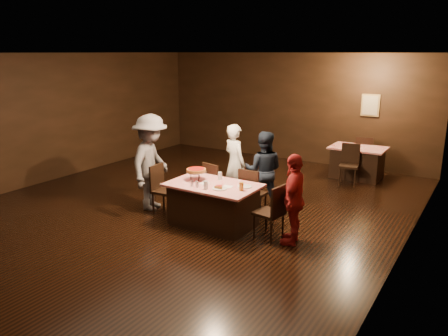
{
  "coord_description": "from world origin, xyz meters",
  "views": [
    {
      "loc": [
        4.99,
        -6.45,
        3.02
      ],
      "look_at": [
        0.95,
        -0.05,
        1.0
      ],
      "focal_mm": 35.0,
      "sensor_mm": 36.0,
      "label": 1
    }
  ],
  "objects_px": {
    "chair_end_left": "(165,190)",
    "glass_back": "(220,176)",
    "diner_navy_hoodie": "(263,171)",
    "chair_far_right": "(253,193)",
    "glass_amber": "(241,186)",
    "plate_empty": "(245,186)",
    "chair_back_far": "(364,154)",
    "back_table": "(357,162)",
    "glass_front_left": "(206,185)",
    "main_table": "(213,205)",
    "chair_back_near": "(349,165)",
    "pizza_stand": "(196,170)",
    "diner_white_jacket": "(235,164)",
    "chair_end_right": "(269,212)",
    "diner_grey_knit": "(151,163)",
    "diner_red_shirt": "(294,199)",
    "chair_far_left": "(218,186)"
  },
  "relations": [
    {
      "from": "chair_end_left",
      "to": "glass_back",
      "type": "relative_size",
      "value": 6.79
    },
    {
      "from": "glass_back",
      "to": "diner_navy_hoodie",
      "type": "bearing_deg",
      "value": 67.66
    },
    {
      "from": "chair_far_right",
      "to": "glass_amber",
      "type": "xyz_separation_m",
      "value": [
        0.2,
        -0.8,
        0.37
      ]
    },
    {
      "from": "plate_empty",
      "to": "chair_back_far",
      "type": "bearing_deg",
      "value": 81.35
    },
    {
      "from": "diner_navy_hoodie",
      "to": "glass_back",
      "type": "height_order",
      "value": "diner_navy_hoodie"
    },
    {
      "from": "glass_amber",
      "to": "glass_back",
      "type": "relative_size",
      "value": 1.0
    },
    {
      "from": "back_table",
      "to": "glass_front_left",
      "type": "distance_m",
      "value": 4.93
    },
    {
      "from": "main_table",
      "to": "glass_front_left",
      "type": "height_order",
      "value": "glass_front_left"
    },
    {
      "from": "chair_back_near",
      "to": "pizza_stand",
      "type": "distance_m",
      "value": 4.09
    },
    {
      "from": "diner_white_jacket",
      "to": "chair_end_right",
      "type": "bearing_deg",
      "value": 162.0
    },
    {
      "from": "chair_end_right",
      "to": "diner_white_jacket",
      "type": "bearing_deg",
      "value": -123.92
    },
    {
      "from": "chair_end_right",
      "to": "diner_grey_knit",
      "type": "height_order",
      "value": "diner_grey_knit"
    },
    {
      "from": "glass_front_left",
      "to": "diner_white_jacket",
      "type": "bearing_deg",
      "value": 103.79
    },
    {
      "from": "diner_red_shirt",
      "to": "chair_end_left",
      "type": "bearing_deg",
      "value": -101.36
    },
    {
      "from": "chair_far_right",
      "to": "back_table",
      "type": "bearing_deg",
      "value": -102.78
    },
    {
      "from": "chair_end_right",
      "to": "chair_end_left",
      "type": "bearing_deg",
      "value": -81.72
    },
    {
      "from": "diner_white_jacket",
      "to": "glass_back",
      "type": "relative_size",
      "value": 11.61
    },
    {
      "from": "main_table",
      "to": "chair_end_right",
      "type": "height_order",
      "value": "chair_end_right"
    },
    {
      "from": "chair_back_near",
      "to": "glass_front_left",
      "type": "relative_size",
      "value": 6.79
    },
    {
      "from": "chair_far_left",
      "to": "diner_navy_hoodie",
      "type": "relative_size",
      "value": 0.61
    },
    {
      "from": "chair_end_left",
      "to": "chair_back_far",
      "type": "distance_m",
      "value": 5.59
    },
    {
      "from": "back_table",
      "to": "glass_front_left",
      "type": "height_order",
      "value": "glass_front_left"
    },
    {
      "from": "chair_far_right",
      "to": "diner_navy_hoodie",
      "type": "relative_size",
      "value": 0.61
    },
    {
      "from": "chair_back_near",
      "to": "diner_white_jacket",
      "type": "height_order",
      "value": "diner_white_jacket"
    },
    {
      "from": "back_table",
      "to": "diner_navy_hoodie",
      "type": "height_order",
      "value": "diner_navy_hoodie"
    },
    {
      "from": "glass_amber",
      "to": "chair_far_left",
      "type": "bearing_deg",
      "value": 141.34
    },
    {
      "from": "diner_grey_knit",
      "to": "diner_red_shirt",
      "type": "bearing_deg",
      "value": -106.41
    },
    {
      "from": "diner_navy_hoodie",
      "to": "diner_grey_knit",
      "type": "bearing_deg",
      "value": 11.51
    },
    {
      "from": "chair_back_near",
      "to": "plate_empty",
      "type": "distance_m",
      "value": 3.69
    },
    {
      "from": "chair_end_left",
      "to": "glass_front_left",
      "type": "relative_size",
      "value": 6.79
    },
    {
      "from": "back_table",
      "to": "chair_far_right",
      "type": "height_order",
      "value": "chair_far_right"
    },
    {
      "from": "chair_back_near",
      "to": "glass_amber",
      "type": "xyz_separation_m",
      "value": [
        -0.7,
        -3.8,
        0.37
      ]
    },
    {
      "from": "back_table",
      "to": "chair_back_near",
      "type": "xyz_separation_m",
      "value": [
        0.0,
        -0.7,
        0.09
      ]
    },
    {
      "from": "chair_end_left",
      "to": "glass_back",
      "type": "bearing_deg",
      "value": -78.29
    },
    {
      "from": "diner_white_jacket",
      "to": "chair_end_left",
      "type": "bearing_deg",
      "value": 84.29
    },
    {
      "from": "diner_navy_hoodie",
      "to": "glass_amber",
      "type": "distance_m",
      "value": 1.33
    },
    {
      "from": "chair_back_far",
      "to": "glass_amber",
      "type": "bearing_deg",
      "value": 73.25
    },
    {
      "from": "chair_back_far",
      "to": "plate_empty",
      "type": "relative_size",
      "value": 3.8
    },
    {
      "from": "main_table",
      "to": "chair_end_right",
      "type": "distance_m",
      "value": 1.1
    },
    {
      "from": "chair_back_far",
      "to": "plate_empty",
      "type": "height_order",
      "value": "chair_back_far"
    },
    {
      "from": "chair_end_right",
      "to": "glass_amber",
      "type": "distance_m",
      "value": 0.62
    },
    {
      "from": "chair_end_left",
      "to": "chair_far_right",
      "type": "bearing_deg",
      "value": -67.67
    },
    {
      "from": "chair_far_left",
      "to": "pizza_stand",
      "type": "xyz_separation_m",
      "value": [
        -0.0,
        -0.7,
        0.48
      ]
    },
    {
      "from": "pizza_stand",
      "to": "chair_back_far",
      "type": "bearing_deg",
      "value": 71.26
    },
    {
      "from": "glass_back",
      "to": "pizza_stand",
      "type": "bearing_deg",
      "value": -144.46
    },
    {
      "from": "diner_red_shirt",
      "to": "main_table",
      "type": "bearing_deg",
      "value": -100.24
    },
    {
      "from": "main_table",
      "to": "chair_far_left",
      "type": "xyz_separation_m",
      "value": [
        -0.4,
        0.75,
        0.09
      ]
    },
    {
      "from": "chair_end_left",
      "to": "diner_grey_knit",
      "type": "distance_m",
      "value": 0.62
    },
    {
      "from": "diner_red_shirt",
      "to": "plate_empty",
      "type": "distance_m",
      "value": 0.95
    },
    {
      "from": "chair_back_far",
      "to": "glass_front_left",
      "type": "bearing_deg",
      "value": 67.91
    }
  ]
}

